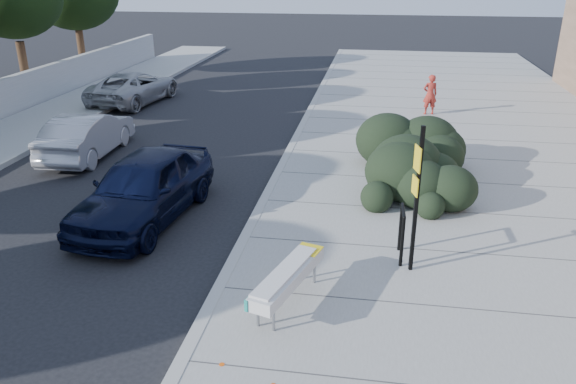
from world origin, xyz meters
name	(u,v)px	position (x,y,z in m)	size (l,w,h in m)	color
ground	(219,294)	(0.00, 0.00, 0.00)	(120.00, 120.00, 0.00)	black
sidewalk_near	(497,201)	(5.60, 5.00, 0.07)	(11.20, 50.00, 0.15)	gray
curb_near	(271,187)	(0.00, 5.00, 0.08)	(0.22, 50.00, 0.17)	#9E9E99
bench	(288,277)	(1.28, -0.29, 0.65)	(1.02, 2.10, 0.63)	gray
bike_rack	(402,229)	(3.18, 1.60, 0.77)	(0.08, 0.71, 1.03)	black
sign_post	(416,192)	(3.35, 1.16, 1.71)	(0.14, 0.31, 2.77)	black
hedge	(418,154)	(3.67, 5.70, 0.96)	(2.17, 4.34, 1.63)	black
sedan_navy	(144,187)	(-2.50, 2.83, 0.78)	(1.83, 4.56, 1.55)	black
wagon_silver	(87,135)	(-6.00, 6.89, 0.66)	(1.40, 4.02, 1.32)	#A6A6AB
suv_silver	(134,87)	(-7.50, 13.83, 0.65)	(2.16, 4.69, 1.30)	#9A9C9F
pedestrian	(430,94)	(4.53, 13.18, 0.90)	(0.55, 0.36, 1.50)	maroon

